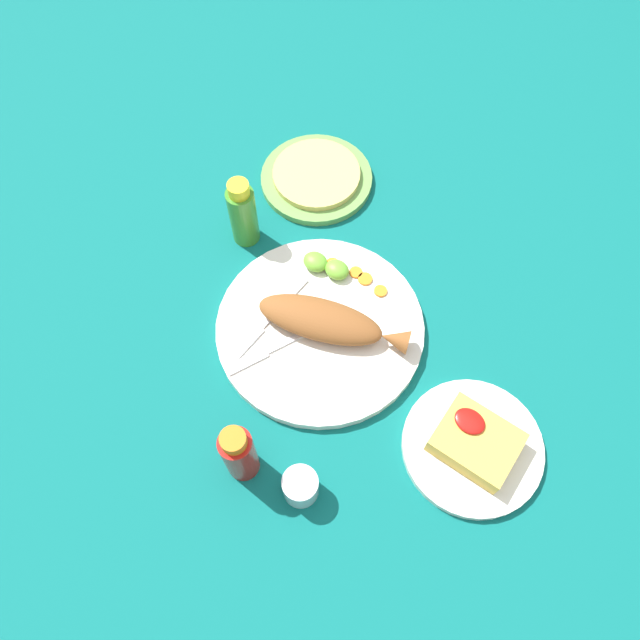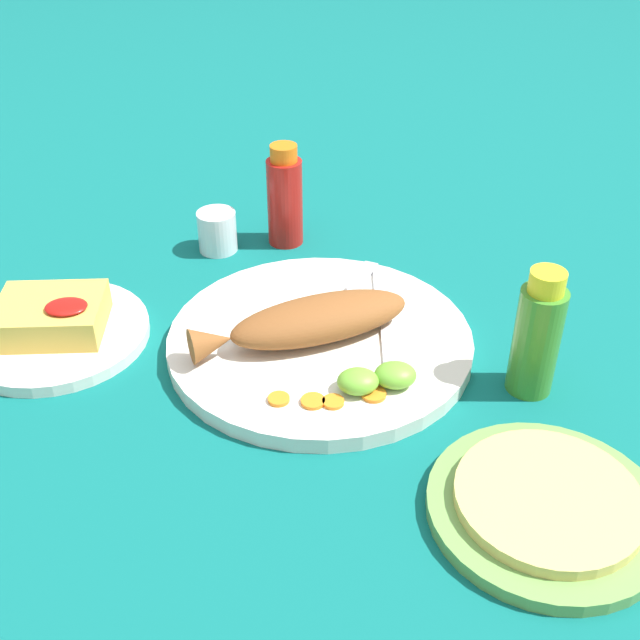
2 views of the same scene
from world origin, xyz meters
The scene contains 18 objects.
ground_plane centered at (0.00, 0.00, 0.00)m, with size 4.00×4.00×0.00m, color #0C605B.
main_plate centered at (0.00, 0.00, 0.01)m, with size 0.34×0.34×0.02m, color white.
fried_fish centered at (-0.01, 0.00, 0.04)m, with size 0.25×0.13×0.04m.
fork_near centered at (0.04, 0.08, 0.02)m, with size 0.09×0.17×0.00m.
fork_far centered at (0.08, 0.05, 0.02)m, with size 0.02×0.19×0.00m.
carrot_slice_near centered at (-0.05, -0.11, 0.02)m, with size 0.02×0.02×0.00m, color orange.
carrot_slice_mid centered at (-0.01, -0.11, 0.02)m, with size 0.02×0.02×0.00m, color orange.
carrot_slice_far centered at (0.01, -0.12, 0.02)m, with size 0.02×0.02×0.00m, color orange.
carrot_slice_extra centered at (0.05, -0.11, 0.02)m, with size 0.03×0.03×0.00m, color orange.
lime_wedge_main centered at (0.03, -0.10, 0.03)m, with size 0.04×0.04×0.02m, color #6BB233.
lime_wedge_side centered at (0.07, -0.09, 0.03)m, with size 0.04×0.04×0.02m, color #6BB233.
hot_sauce_bottle_red centered at (-0.04, 0.25, 0.07)m, with size 0.05×0.05×0.14m.
hot_sauce_bottle_green centered at (0.21, -0.08, 0.07)m, with size 0.05×0.05×0.14m.
salt_cup centered at (-0.13, 0.23, 0.02)m, with size 0.05×0.05×0.06m.
side_plate_fries centered at (-0.30, 0.03, 0.01)m, with size 0.21×0.21×0.01m, color white.
fries_pile centered at (-0.30, 0.03, 0.03)m, with size 0.12×0.09×0.04m.
tortilla_plate centered at (0.18, -0.25, 0.01)m, with size 0.21×0.21×0.01m, color #6B9E4C.
tortilla_stack centered at (0.18, -0.25, 0.02)m, with size 0.16×0.16×0.01m, color #E0C666.
Camera 1 is at (-0.26, 0.37, 0.92)m, focal length 35.00 mm.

